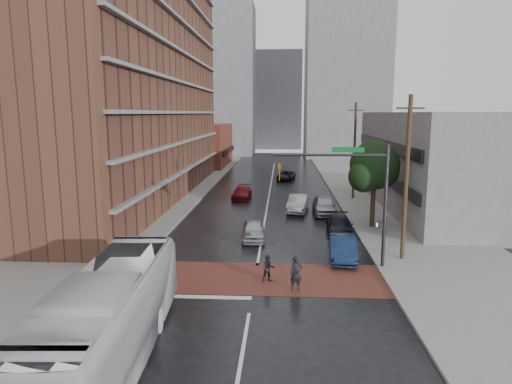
# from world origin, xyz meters

# --- Properties ---
(ground) EXTENTS (160.00, 160.00, 0.00)m
(ground) POSITION_xyz_m (0.00, 0.00, 0.00)
(ground) COLOR black
(ground) RESTS_ON ground
(crosswalk) EXTENTS (14.00, 5.00, 0.02)m
(crosswalk) POSITION_xyz_m (0.00, 0.50, 0.01)
(crosswalk) COLOR brown
(crosswalk) RESTS_ON ground
(sidewalk_west) EXTENTS (9.00, 90.00, 0.15)m
(sidewalk_west) POSITION_xyz_m (-11.50, 25.00, 0.07)
(sidewalk_west) COLOR gray
(sidewalk_west) RESTS_ON ground
(sidewalk_east) EXTENTS (9.00, 90.00, 0.15)m
(sidewalk_east) POSITION_xyz_m (11.50, 25.00, 0.07)
(sidewalk_east) COLOR gray
(sidewalk_east) RESTS_ON ground
(apartment_block) EXTENTS (10.00, 44.00, 28.00)m
(apartment_block) POSITION_xyz_m (-14.00, 24.00, 14.00)
(apartment_block) COLOR brown
(apartment_block) RESTS_ON ground
(storefront_west) EXTENTS (8.00, 16.00, 7.00)m
(storefront_west) POSITION_xyz_m (-12.00, 54.00, 3.50)
(storefront_west) COLOR brown
(storefront_west) RESTS_ON ground
(building_east) EXTENTS (11.00, 26.00, 9.00)m
(building_east) POSITION_xyz_m (16.50, 20.00, 4.50)
(building_east) COLOR gray
(building_east) RESTS_ON ground
(distant_tower_west) EXTENTS (18.00, 16.00, 32.00)m
(distant_tower_west) POSITION_xyz_m (-14.00, 78.00, 16.00)
(distant_tower_west) COLOR gray
(distant_tower_west) RESTS_ON ground
(distant_tower_east) EXTENTS (16.00, 14.00, 36.00)m
(distant_tower_east) POSITION_xyz_m (14.00, 72.00, 18.00)
(distant_tower_east) COLOR gray
(distant_tower_east) RESTS_ON ground
(distant_tower_center) EXTENTS (12.00, 10.00, 24.00)m
(distant_tower_center) POSITION_xyz_m (0.00, 95.00, 12.00)
(distant_tower_center) COLOR gray
(distant_tower_center) RESTS_ON ground
(street_tree) EXTENTS (4.20, 4.10, 6.90)m
(street_tree) POSITION_xyz_m (8.52, 12.03, 4.73)
(street_tree) COLOR #332319
(street_tree) RESTS_ON ground
(signal_mast) EXTENTS (6.50, 0.30, 7.20)m
(signal_mast) POSITION_xyz_m (5.85, 2.50, 4.73)
(signal_mast) COLOR #2D2D33
(signal_mast) RESTS_ON ground
(utility_pole_near) EXTENTS (1.60, 0.26, 10.00)m
(utility_pole_near) POSITION_xyz_m (8.80, 4.00, 5.14)
(utility_pole_near) COLOR #473321
(utility_pole_near) RESTS_ON ground
(utility_pole_far) EXTENTS (1.60, 0.26, 10.00)m
(utility_pole_far) POSITION_xyz_m (8.80, 24.00, 5.14)
(utility_pole_far) COLOR #473321
(utility_pole_far) RESTS_ON ground
(transit_bus) EXTENTS (3.59, 12.38, 3.41)m
(transit_bus) POSITION_xyz_m (-4.74, -8.48, 1.70)
(transit_bus) COLOR silver
(transit_bus) RESTS_ON ground
(pedestrian_a) EXTENTS (0.76, 0.61, 1.82)m
(pedestrian_a) POSITION_xyz_m (2.19, -1.16, 0.91)
(pedestrian_a) COLOR black
(pedestrian_a) RESTS_ON ground
(pedestrian_b) EXTENTS (0.82, 0.71, 1.46)m
(pedestrian_b) POSITION_xyz_m (0.74, -0.01, 0.73)
(pedestrian_b) COLOR black
(pedestrian_b) RESTS_ON ground
(car_travel_a) EXTENTS (1.87, 4.14, 1.38)m
(car_travel_a) POSITION_xyz_m (-0.59, 8.17, 0.69)
(car_travel_a) COLOR #B5B9BD
(car_travel_a) RESTS_ON ground
(car_travel_b) EXTENTS (2.31, 4.89, 1.55)m
(car_travel_b) POSITION_xyz_m (2.88, 17.70, 0.77)
(car_travel_b) COLOR #B4B6BD
(car_travel_b) RESTS_ON ground
(car_travel_c) EXTENTS (2.03, 4.52, 1.29)m
(car_travel_c) POSITION_xyz_m (-2.80, 23.86, 0.64)
(car_travel_c) COLOR maroon
(car_travel_c) RESTS_ON ground
(suv_travel) EXTENTS (2.79, 4.75, 1.24)m
(suv_travel) POSITION_xyz_m (1.93, 37.61, 0.62)
(suv_travel) COLOR black
(suv_travel) RESTS_ON ground
(car_parked_near) EXTENTS (1.88, 4.55, 1.47)m
(car_parked_near) POSITION_xyz_m (5.20, 4.00, 0.73)
(car_parked_near) COLOR #132345
(car_parked_near) RESTS_ON ground
(car_parked_mid) EXTENTS (2.00, 4.61, 1.32)m
(car_parked_mid) POSITION_xyz_m (5.75, 10.00, 0.66)
(car_parked_mid) COLOR black
(car_parked_mid) RESTS_ON ground
(car_parked_far) EXTENTS (1.99, 4.85, 1.65)m
(car_parked_far) POSITION_xyz_m (5.20, 16.79, 0.82)
(car_parked_far) COLOR #A5A7AC
(car_parked_far) RESTS_ON ground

